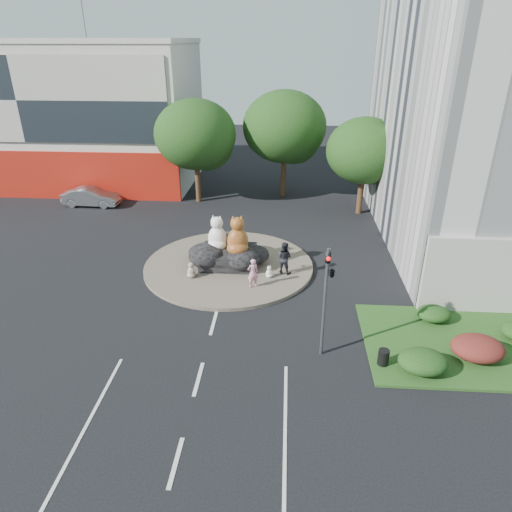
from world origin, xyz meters
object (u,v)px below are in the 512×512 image
at_px(kitten_calico, 191,269).
at_px(kitten_white, 269,271).
at_px(pedestrian_dark, 284,258).
at_px(cat_white, 217,232).
at_px(cat_tabby, 238,234).
at_px(litter_bin, 383,357).
at_px(pedestrian_pink, 253,273).
at_px(parked_car, 91,197).

height_order(kitten_calico, kitten_white, kitten_calico).
bearing_deg(pedestrian_dark, cat_white, 5.60).
bearing_deg(cat_tabby, litter_bin, -58.47).
xyz_separation_m(cat_tabby, kitten_calico, (-2.49, -1.44, -1.59)).
relative_size(cat_tabby, kitten_white, 3.21).
bearing_deg(pedestrian_pink, parked_car, -66.17).
distance_m(kitten_white, pedestrian_pink, 1.51).
distance_m(cat_tabby, pedestrian_pink, 2.82).
relative_size(kitten_calico, kitten_white, 1.30).
bearing_deg(parked_car, pedestrian_dark, -123.35).
relative_size(kitten_white, parked_car, 0.16).
xyz_separation_m(parked_car, litter_bin, (19.99, -18.93, -0.29)).
distance_m(cat_tabby, kitten_calico, 3.29).
height_order(kitten_white, pedestrian_pink, pedestrian_pink).
bearing_deg(kitten_white, cat_white, 120.82).
xyz_separation_m(pedestrian_pink, parked_car, (-14.13, 12.91, -0.28)).
xyz_separation_m(cat_white, cat_tabby, (1.24, -0.47, 0.10)).
relative_size(kitten_white, pedestrian_dark, 0.38).
bearing_deg(pedestrian_dark, kitten_calico, 29.95).
relative_size(cat_white, pedestrian_dark, 1.12).
height_order(cat_white, parked_car, cat_white).
bearing_deg(kitten_calico, cat_white, 91.93).
height_order(cat_white, cat_tabby, cat_tabby).
bearing_deg(pedestrian_dark, pedestrian_pink, 67.27).
bearing_deg(pedestrian_pink, litter_bin, 110.50).
bearing_deg(pedestrian_dark, cat_tabby, 8.50).
height_order(pedestrian_pink, parked_car, pedestrian_pink).
xyz_separation_m(kitten_white, pedestrian_dark, (0.81, 0.60, 0.58)).
relative_size(pedestrian_dark, parked_car, 0.42).
xyz_separation_m(cat_white, pedestrian_pink, (2.29, -2.78, -1.13)).
xyz_separation_m(kitten_calico, pedestrian_dark, (5.17, 0.89, 0.47)).
distance_m(cat_white, litter_bin, 12.11).
relative_size(pedestrian_pink, pedestrian_dark, 0.88).
height_order(kitten_white, pedestrian_dark, pedestrian_dark).
distance_m(cat_white, pedestrian_dark, 4.18).
height_order(cat_tabby, kitten_white, cat_tabby).
distance_m(cat_white, kitten_white, 3.86).
distance_m(kitten_calico, pedestrian_dark, 5.26).
bearing_deg(pedestrian_dark, parked_car, -15.11).
xyz_separation_m(kitten_calico, litter_bin, (9.39, -6.89, -0.21)).
distance_m(pedestrian_pink, pedestrian_dark, 2.41).
xyz_separation_m(cat_white, litter_bin, (8.14, -8.80, -1.70)).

